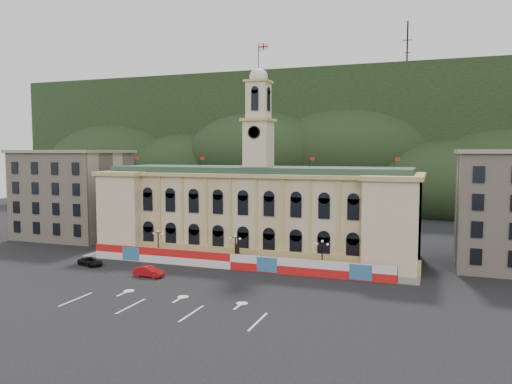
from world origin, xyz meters
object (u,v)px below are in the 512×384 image
(lamp_center, at_px, (235,248))
(red_sedan, at_px, (149,272))
(black_suv, at_px, (90,262))
(statue, at_px, (238,258))

(lamp_center, height_order, red_sedan, lamp_center)
(black_suv, bearing_deg, red_sedan, -84.21)
(black_suv, bearing_deg, statue, -50.67)
(lamp_center, distance_m, black_suv, 23.47)
(statue, height_order, lamp_center, lamp_center)
(red_sedan, bearing_deg, black_suv, 79.85)
(lamp_center, xyz_separation_m, red_sedan, (-9.55, -10.17, -2.31))
(statue, xyz_separation_m, black_suv, (-22.21, -8.17, -0.54))
(statue, relative_size, lamp_center, 0.72)
(statue, xyz_separation_m, red_sedan, (-9.55, -11.17, -0.42))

